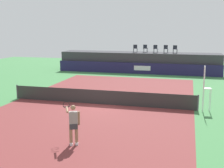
% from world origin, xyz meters
% --- Properties ---
extents(ground_plane, '(48.00, 48.00, 0.00)m').
position_xyz_m(ground_plane, '(0.00, 3.00, 0.00)').
color(ground_plane, '#3D7A42').
extents(court_inner, '(12.00, 22.00, 0.00)m').
position_xyz_m(court_inner, '(0.00, 0.00, 0.00)').
color(court_inner, maroon).
rests_on(court_inner, ground).
extents(sponsor_wall, '(18.00, 0.22, 1.20)m').
position_xyz_m(sponsor_wall, '(0.00, 13.50, 0.60)').
color(sponsor_wall, '#231E4C').
rests_on(sponsor_wall, ground).
extents(spectator_platform, '(18.00, 2.80, 2.20)m').
position_xyz_m(spectator_platform, '(0.00, 15.30, 1.10)').
color(spectator_platform, '#38383D').
rests_on(spectator_platform, ground).
extents(spectator_chair_far_left, '(0.48, 0.48, 0.89)m').
position_xyz_m(spectator_chair_far_left, '(-0.44, 15.14, 2.69)').
color(spectator_chair_far_left, '#1E232D').
rests_on(spectator_chair_far_left, spectator_platform).
extents(spectator_chair_left, '(0.46, 0.46, 0.89)m').
position_xyz_m(spectator_chair_left, '(0.66, 15.43, 2.69)').
color(spectator_chair_left, '#1E232D').
rests_on(spectator_chair_left, spectator_platform).
extents(spectator_chair_center, '(0.48, 0.48, 0.89)m').
position_xyz_m(spectator_chair_center, '(1.85, 15.20, 2.69)').
color(spectator_chair_center, '#1E232D').
rests_on(spectator_chair_center, spectator_platform).
extents(spectator_chair_right, '(0.46, 0.46, 0.89)m').
position_xyz_m(spectator_chair_right, '(2.98, 15.27, 2.69)').
color(spectator_chair_right, '#1E232D').
rests_on(spectator_chair_right, spectator_platform).
extents(spectator_chair_far_right, '(0.47, 0.47, 0.89)m').
position_xyz_m(spectator_chair_far_right, '(4.00, 15.04, 2.69)').
color(spectator_chair_far_right, '#1E232D').
rests_on(spectator_chair_far_right, spectator_platform).
extents(umpire_chair, '(0.47, 0.47, 2.76)m').
position_xyz_m(umpire_chair, '(6.58, -0.01, 1.59)').
color(umpire_chair, white).
rests_on(umpire_chair, ground).
extents(tennis_net, '(12.40, 0.02, 0.95)m').
position_xyz_m(tennis_net, '(0.00, 0.00, 0.47)').
color(tennis_net, '#2D2D2D').
rests_on(tennis_net, ground).
extents(net_post_near, '(0.10, 0.10, 1.00)m').
position_xyz_m(net_post_near, '(-6.20, 0.00, 0.50)').
color(net_post_near, '#4C4C51').
rests_on(net_post_near, ground).
extents(net_post_far, '(0.10, 0.10, 1.00)m').
position_xyz_m(net_post_far, '(6.20, 0.00, 0.50)').
color(net_post_far, '#4C4C51').
rests_on(net_post_far, ground).
extents(tennis_player, '(1.05, 1.05, 1.77)m').
position_xyz_m(tennis_player, '(0.87, -6.85, 0.96)').
color(tennis_player, white).
rests_on(tennis_player, court_inner).
extents(tennis_ball, '(0.07, 0.07, 0.07)m').
position_xyz_m(tennis_ball, '(0.56, -5.85, 0.04)').
color(tennis_ball, '#D8EA33').
rests_on(tennis_ball, court_inner).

